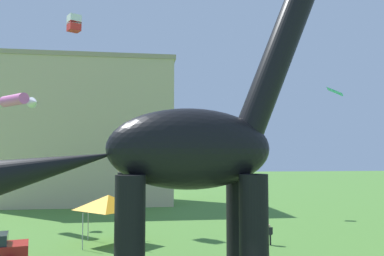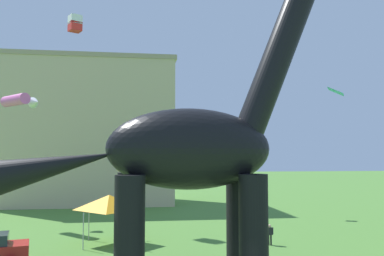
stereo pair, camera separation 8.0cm
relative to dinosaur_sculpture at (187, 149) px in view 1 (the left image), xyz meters
name	(u,v)px [view 1 (the left image)]	position (x,y,z in m)	size (l,w,h in m)	color
dinosaur_sculpture	(187,149)	(0.00, 0.00, 0.00)	(15.07, 3.19, 15.75)	black
person_photographer	(269,232)	(6.09, 8.20, -4.94)	(0.46, 0.20, 1.24)	black
festival_canopy_tent	(108,202)	(-3.66, 9.84, -3.15)	(3.15, 3.15, 3.00)	#B2B2B7
kite_mid_left	(335,92)	(10.99, 8.96, 3.96)	(1.57, 1.72, 0.50)	#19B2B7
kite_far_left	(255,102)	(9.37, 21.49, 4.87)	(1.06, 0.93, 1.07)	orange
kite_far_right	(19,100)	(-11.46, 18.07, 4.19)	(3.29, 3.26, 0.93)	pink
kite_mid_right	(74,23)	(-7.34, 18.79, 11.00)	(1.30, 1.30, 1.37)	white
background_building_block	(86,131)	(-7.63, 31.02, 2.51)	(19.70, 8.35, 16.39)	#CCB78E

